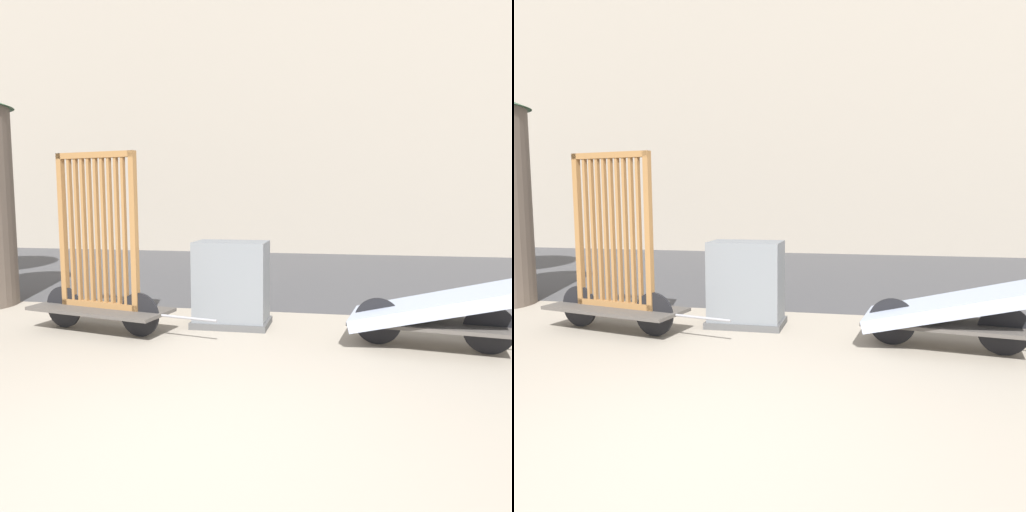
% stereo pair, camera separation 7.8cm
% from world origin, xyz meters
% --- Properties ---
extents(ground_plane, '(60.00, 60.00, 0.00)m').
position_xyz_m(ground_plane, '(0.00, 0.00, 0.00)').
color(ground_plane, gray).
extents(road_strip, '(56.00, 7.47, 0.01)m').
position_xyz_m(road_strip, '(0.00, 7.78, 0.00)').
color(road_strip, '#424244').
rests_on(road_strip, ground_plane).
extents(building_facade, '(48.00, 4.00, 9.28)m').
position_xyz_m(building_facade, '(0.00, 13.52, 4.64)').
color(building_facade, '#9E9384').
rests_on(building_facade, ground_plane).
extents(bike_cart_with_bedframe, '(2.45, 0.98, 2.14)m').
position_xyz_m(bike_cart_with_bedframe, '(-1.90, 2.64, 0.72)').
color(bike_cart_with_bedframe, '#4C4742').
rests_on(bike_cart_with_bedframe, ground_plane).
extents(bike_cart_with_mattress, '(2.45, 1.06, 0.75)m').
position_xyz_m(bike_cart_with_mattress, '(1.91, 2.64, 0.42)').
color(bike_cart_with_mattress, '#4C4742').
rests_on(bike_cart_with_mattress, ground_plane).
extents(utility_cabinet, '(0.96, 0.59, 1.07)m').
position_xyz_m(utility_cabinet, '(-0.42, 3.20, 0.50)').
color(utility_cabinet, '#4C4C4C').
rests_on(utility_cabinet, ground_plane).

